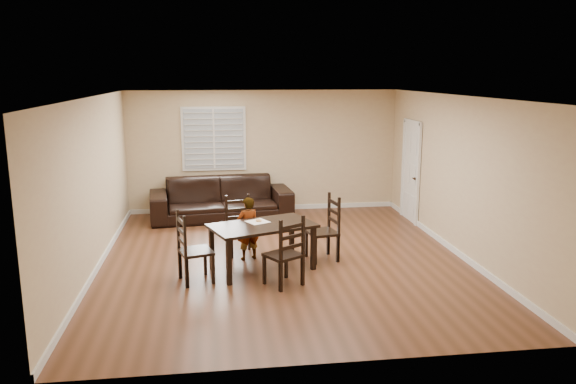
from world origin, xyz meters
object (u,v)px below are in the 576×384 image
object	(u,v)px
chair_far	(289,256)
chair_left	(187,251)
child	(248,229)
sofa	(221,198)
chair_near	(239,227)
donut	(259,220)
chair_right	(329,230)
dining_table	(262,230)

from	to	relation	value
chair_far	chair_left	xyz separation A→B (m)	(-1.47, 0.38, 0.01)
child	sofa	distance (m)	2.83
chair_near	child	xyz separation A→B (m)	(0.13, -0.42, 0.08)
chair_far	donut	bearing A→B (deg)	-101.30
chair_near	chair_right	world-z (taller)	chair_right
chair_near	chair_left	size ratio (longest dim) A/B	0.93
sofa	chair_near	bearing A→B (deg)	-89.23
child	chair_right	bearing A→B (deg)	154.25
chair_near	sofa	size ratio (longest dim) A/B	0.34
dining_table	chair_far	bearing A→B (deg)	-88.25
dining_table	chair_left	world-z (taller)	chair_left
chair_left	donut	distance (m)	1.28
donut	chair_far	bearing A→B (deg)	-69.78
donut	sofa	world-z (taller)	sofa
chair_left	chair_right	bearing A→B (deg)	-87.23
chair_left	chair_near	bearing A→B (deg)	-47.55
child	donut	distance (m)	0.46
chair_right	donut	xyz separation A→B (m)	(-1.20, -0.22, 0.27)
chair_left	sofa	bearing A→B (deg)	-24.92
chair_near	chair_right	xyz separation A→B (m)	(1.48, -0.56, 0.04)
chair_far	child	distance (m)	1.43
chair_right	sofa	xyz separation A→B (m)	(-1.75, 2.95, -0.06)
chair_left	sofa	size ratio (longest dim) A/B	0.36
chair_far	child	world-z (taller)	child
chair_far	child	xyz separation A→B (m)	(-0.51, 1.33, 0.05)
dining_table	donut	xyz separation A→B (m)	(-0.04, 0.17, 0.11)
chair_far	chair_right	world-z (taller)	chair_right
donut	sofa	xyz separation A→B (m)	(-0.55, 3.17, -0.33)
chair_left	chair_right	world-z (taller)	chair_right
sofa	chair_far	bearing A→B (deg)	-83.23
chair_far	donut	distance (m)	1.07
chair_far	sofa	world-z (taller)	chair_far
chair_left	donut	bearing A→B (deg)	-78.71
chair_far	chair_right	bearing A→B (deg)	-156.95
dining_table	donut	distance (m)	0.21
child	donut	bearing A→B (deg)	93.16
dining_table	chair_far	xyz separation A→B (m)	(0.31, -0.79, -0.18)
chair_near	dining_table	bearing A→B (deg)	-81.75
chair_near	chair_far	distance (m)	1.86
dining_table	sofa	world-z (taller)	sofa
child	dining_table	bearing A→B (deg)	90.30
chair_far	chair_left	size ratio (longest dim) A/B	0.98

